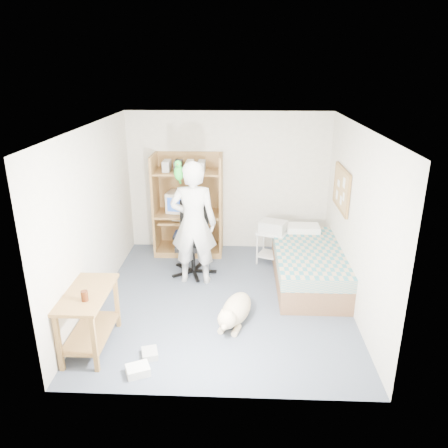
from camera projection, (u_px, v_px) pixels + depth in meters
The scene contains 21 objects.
floor at pixel (224, 299), 6.41m from camera, with size 4.00×4.00×0.00m, color #4A5464.
wall_back at pixel (228, 182), 7.85m from camera, with size 3.60×0.02×2.50m, color beige.
wall_right at pixel (356, 221), 5.91m from camera, with size 0.02×4.00×2.50m, color beige.
wall_left at pixel (94, 217), 6.05m from camera, with size 0.02×4.00×2.50m, color beige.
ceiling at pixel (223, 127), 5.54m from camera, with size 3.60×4.00×0.02m, color white.
computer_hutch at pixel (189, 209), 7.78m from camera, with size 1.20×0.63×1.80m.
bed at pixel (308, 265), 6.84m from camera, with size 1.02×2.02×0.66m.
side_desk at pixel (89, 311), 5.18m from camera, with size 0.50×1.00×0.75m.
corkboard at pixel (341, 189), 6.68m from camera, with size 0.04×0.94×0.66m.
office_chair at pixel (193, 249), 7.12m from camera, with size 0.66×0.66×1.17m.
person at pixel (194, 223), 6.63m from camera, with size 0.71×0.46×1.94m, color silver.
parrot at pixel (179, 171), 6.38m from camera, with size 0.14×0.25×0.39m.
dog at pixel (235, 310), 5.79m from camera, with size 0.54×1.06×0.40m.
printer_cart at pixel (272, 242), 7.46m from camera, with size 0.60×0.54×0.58m.
printer at pixel (273, 226), 7.36m from camera, with size 0.42×0.32×0.18m, color #B9B9B3.
crt_monitor at pixel (179, 202), 7.75m from camera, with size 0.43×0.45×0.36m.
keyboard at pixel (185, 220), 7.69m from camera, with size 0.45×0.16×0.03m, color beige.
pencil_cup at pixel (209, 211), 7.69m from camera, with size 0.08×0.08×0.12m, color gold.
drink_glass at pixel (85, 296), 4.89m from camera, with size 0.08×0.08×0.12m, color #3D1909.
floor_box_a at pixel (138, 370), 4.85m from camera, with size 0.25×0.20×0.10m, color white.
floor_box_b at pixel (150, 354), 5.15m from camera, with size 0.18×0.22×0.08m, color #A8A9A4.
Camera 1 is at (0.25, -5.63, 3.26)m, focal length 35.00 mm.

